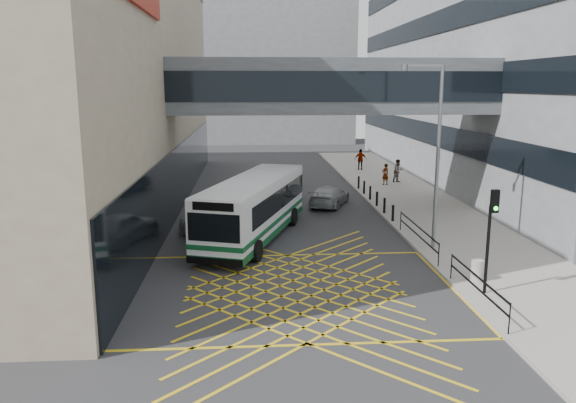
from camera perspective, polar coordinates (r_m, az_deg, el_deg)
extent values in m
plane|color=#333335|center=(21.35, 0.73, -9.05)|extent=(120.00, 120.00, 0.00)
cube|color=black|center=(36.58, -10.65, 2.78)|extent=(0.10, 41.50, 4.00)
cube|color=gray|center=(50.87, 27.16, 13.23)|extent=(24.00, 44.00, 20.00)
cube|color=black|center=(46.08, 13.39, 6.99)|extent=(0.10, 43.50, 1.60)
cube|color=black|center=(45.94, 13.63, 11.96)|extent=(0.10, 43.50, 1.60)
cube|color=black|center=(46.15, 13.88, 16.93)|extent=(0.10, 43.50, 1.60)
cube|color=gray|center=(79.90, -4.23, 12.76)|extent=(28.00, 16.00, 18.00)
cube|color=#4E5358|center=(32.22, 4.46, 11.58)|extent=(20.00, 4.00, 3.00)
cube|color=black|center=(30.22, 5.02, 11.56)|extent=(19.50, 0.06, 1.60)
cube|color=black|center=(34.22, 3.97, 11.60)|extent=(19.50, 0.06, 1.60)
cube|color=#9F9A91|center=(37.23, 12.79, -0.16)|extent=(6.00, 54.00, 0.16)
cube|color=gold|center=(21.35, 0.73, -9.04)|extent=(12.00, 9.00, 0.01)
cube|color=white|center=(27.92, -3.46, -0.50)|extent=(5.68, 11.01, 2.65)
cube|color=#0F4C25|center=(28.19, -3.44, -2.80)|extent=(5.73, 11.06, 0.33)
cube|color=#0F4C25|center=(28.07, -3.45, -1.77)|extent=(5.75, 11.07, 0.22)
cube|color=black|center=(28.40, -3.11, 0.42)|extent=(5.31, 9.72, 1.03)
cube|color=black|center=(22.95, -7.55, -2.66)|extent=(2.17, 0.78, 1.18)
cube|color=black|center=(22.73, -7.63, -0.52)|extent=(1.70, 0.61, 0.34)
cube|color=white|center=(27.67, -3.50, 2.20)|extent=(5.64, 10.91, 0.10)
cube|color=black|center=(23.32, -7.47, -6.06)|extent=(2.36, 0.86, 0.29)
cube|color=black|center=(33.23, -0.62, -0.56)|extent=(2.36, 0.86, 0.29)
cylinder|color=black|center=(25.42, -8.52, -4.58)|extent=(0.57, 1.02, 0.98)
cylinder|color=black|center=(24.60, -3.18, -5.02)|extent=(0.57, 1.02, 0.98)
cylinder|color=black|center=(31.46, -3.85, -1.30)|extent=(0.57, 1.02, 0.98)
cylinder|color=black|center=(30.80, 0.53, -1.55)|extent=(0.57, 1.02, 0.98)
imported|color=silver|center=(28.04, -8.43, -2.42)|extent=(3.58, 5.29, 1.56)
imported|color=black|center=(40.43, -3.19, 2.07)|extent=(3.59, 5.39, 1.57)
imported|color=gray|center=(35.88, 4.20, 0.66)|extent=(3.44, 4.83, 1.38)
cylinder|color=black|center=(21.41, 19.60, -4.64)|extent=(0.13, 0.13, 3.26)
cube|color=black|center=(20.82, 20.26, 0.03)|extent=(0.29, 0.22, 0.82)
sphere|color=#19E533|center=(20.79, 20.36, -0.67)|extent=(0.18, 0.18, 0.15)
cylinder|color=slate|center=(26.32, 14.97, 4.17)|extent=(0.19, 0.19, 8.26)
cube|color=slate|center=(25.99, 13.62, 13.28)|extent=(1.65, 0.35, 0.10)
cylinder|color=slate|center=(25.88, 11.75, 13.18)|extent=(0.33, 0.33, 0.26)
cylinder|color=#ADA89E|center=(22.97, 18.63, -6.65)|extent=(0.48, 0.48, 0.83)
cube|color=black|center=(20.55, 18.71, -7.26)|extent=(0.05, 5.00, 0.05)
cube|color=black|center=(20.68, 18.64, -8.31)|extent=(0.05, 5.00, 0.05)
cube|color=black|center=(26.87, 13.07, -2.50)|extent=(0.05, 6.00, 0.05)
cube|color=black|center=(26.97, 13.03, -3.32)|extent=(0.05, 6.00, 0.05)
cylinder|color=black|center=(18.58, 21.58, -11.00)|extent=(0.04, 0.04, 1.00)
cylinder|color=black|center=(22.89, 16.26, -6.34)|extent=(0.04, 0.04, 1.00)
cylinder|color=black|center=(24.24, 15.06, -5.26)|extent=(0.04, 0.04, 1.00)
cylinder|color=black|center=(29.77, 11.37, -1.93)|extent=(0.04, 0.04, 1.00)
cylinder|color=black|center=(31.69, 10.61, -1.16)|extent=(0.14, 0.14, 0.90)
cylinder|color=black|center=(33.58, 9.77, -0.40)|extent=(0.14, 0.14, 0.90)
cylinder|color=black|center=(35.48, 9.02, 0.28)|extent=(0.14, 0.14, 0.90)
cylinder|color=black|center=(37.40, 8.35, 0.89)|extent=(0.14, 0.14, 0.90)
cylinder|color=black|center=(39.32, 7.74, 1.44)|extent=(0.14, 0.14, 0.90)
cylinder|color=black|center=(41.25, 7.19, 1.94)|extent=(0.14, 0.14, 0.90)
imported|color=gray|center=(43.02, 9.86, 2.74)|extent=(0.77, 0.68, 1.60)
imported|color=gray|center=(44.34, 11.12, 3.07)|extent=(1.00, 0.86, 1.78)
imported|color=gray|center=(50.35, 7.39, 4.25)|extent=(1.16, 0.70, 1.85)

